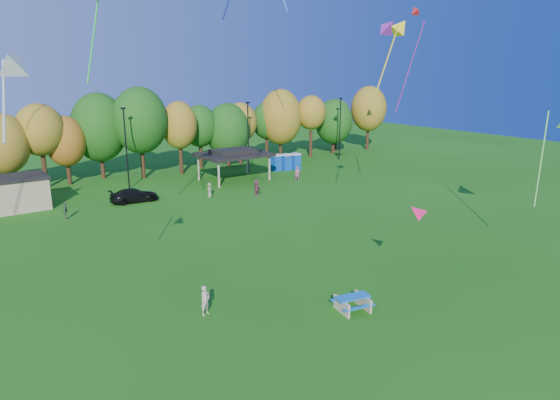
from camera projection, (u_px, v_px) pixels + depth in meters
ground at (380, 351)px, 23.97m from camera, size 160.00×160.00×0.00m
tree_line at (83, 134)px, 57.49m from camera, size 93.57×10.55×11.15m
lamp_posts at (126, 146)px, 55.15m from camera, size 64.50×0.25×9.09m
utility_building at (12, 193)px, 47.60m from camera, size 6.30×4.30×3.25m
pavilion at (234, 154)px, 60.05m from camera, size 8.20×6.20×3.77m
porta_potties at (286, 162)px, 66.62m from camera, size 3.75×1.96×2.18m
picnic_table at (353, 302)px, 27.90m from camera, size 2.26×1.99×0.85m
kite_flyer at (205, 300)px, 27.32m from camera, size 0.72×0.59×1.69m
car_d at (134, 195)px, 50.66m from camera, size 4.90×2.29×1.38m
far_person_0 at (297, 174)px, 60.10m from camera, size 0.79×0.69×1.81m
far_person_2 at (210, 190)px, 52.56m from camera, size 0.81×0.90×1.54m
far_person_4 at (65, 211)px, 44.66m from camera, size 0.65×1.01×1.60m
far_person_5 at (257, 188)px, 53.13m from camera, size 0.82×1.71×1.77m
kite_3 at (389, 27)px, 43.96m from camera, size 1.74×4.89×8.42m
kite_6 at (416, 212)px, 27.87m from camera, size 1.48×1.51×1.22m
kite_9 at (15, 62)px, 16.71m from camera, size 1.62×2.22×3.51m
kite_10 at (415, 10)px, 53.01m from camera, size 1.47×1.69×1.42m
kite_12 at (400, 27)px, 35.66m from camera, size 3.35×1.56×5.49m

